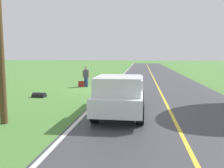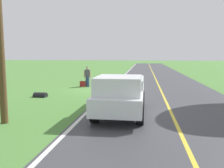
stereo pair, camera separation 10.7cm
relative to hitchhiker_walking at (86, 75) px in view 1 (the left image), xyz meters
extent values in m
plane|color=#4C7F38|center=(-1.17, 1.59, -0.98)|extent=(200.00, 200.00, 0.00)
cube|color=#3D3D42|center=(-6.09, 1.59, -0.98)|extent=(8.25, 120.00, 0.00)
cube|color=silver|center=(-2.14, 1.59, -0.98)|extent=(0.16, 117.60, 0.00)
cube|color=gold|center=(-6.09, 1.59, -0.98)|extent=(0.14, 117.60, 0.00)
cylinder|color=navy|center=(-0.10, 0.16, -0.54)|extent=(0.18, 0.18, 0.88)
cylinder|color=navy|center=(0.10, -0.10, -0.54)|extent=(0.18, 0.18, 0.88)
cube|color=#3F3F47|center=(0.00, 0.03, 0.19)|extent=(0.42, 0.28, 0.58)
sphere|color=tan|center=(0.00, 0.03, 0.59)|extent=(0.23, 0.23, 0.23)
sphere|color=#4C564C|center=(0.00, 0.03, 0.67)|extent=(0.20, 0.20, 0.20)
cube|color=#234C2D|center=(-0.01, -0.17, 0.22)|extent=(0.33, 0.22, 0.44)
cylinder|color=tan|center=(-0.26, 0.07, 0.08)|extent=(0.10, 0.10, 0.58)
cylinder|color=tan|center=(0.26, 0.03, 0.08)|extent=(0.10, 0.10, 0.58)
cube|color=maroon|center=(0.42, 0.05, -0.74)|extent=(0.47, 0.23, 0.48)
cube|color=silver|center=(-3.78, 8.68, -0.23)|extent=(2.02, 5.41, 0.70)
cube|color=silver|center=(-3.77, 9.87, 0.48)|extent=(1.85, 2.17, 0.72)
cube|color=black|center=(-3.77, 9.87, 0.55)|extent=(1.69, 1.30, 0.43)
cube|color=silver|center=(-4.72, 7.61, 0.34)|extent=(0.11, 3.02, 0.45)
cube|color=silver|center=(-2.84, 7.60, 0.34)|extent=(0.11, 3.02, 0.45)
cube|color=silver|center=(-3.79, 6.09, 0.34)|extent=(1.84, 0.11, 0.45)
cylinder|color=black|center=(-4.67, 10.44, -0.58)|extent=(0.30, 0.80, 0.80)
cylinder|color=black|center=(-2.87, 10.43, -0.58)|extent=(0.30, 0.80, 0.80)
cylinder|color=black|center=(-4.68, 7.14, -0.58)|extent=(0.30, 0.80, 0.80)
cylinder|color=black|center=(-2.88, 7.13, -0.58)|extent=(0.30, 0.80, 0.80)
cylinder|color=black|center=(1.83, 5.30, -0.98)|extent=(0.80, 0.60, 0.60)
camera|label=1|loc=(-4.71, 19.40, 1.71)|focal=37.46mm
camera|label=2|loc=(-4.81, 19.39, 1.71)|focal=37.46mm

